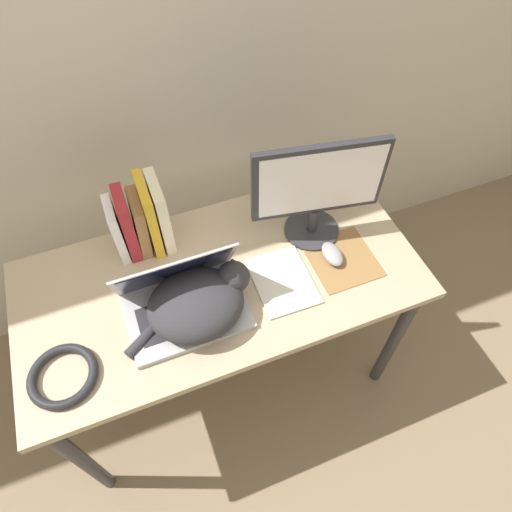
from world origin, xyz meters
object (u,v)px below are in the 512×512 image
at_px(laptop, 183,299).
at_px(cat, 199,302).
at_px(cable_coil, 63,376).
at_px(computer_mouse, 332,254).
at_px(external_monitor, 318,189).
at_px(notepad, 283,281).
at_px(book_row, 141,220).

bearing_deg(laptop, cat, -47.73).
bearing_deg(cable_coil, laptop, 14.20).
relative_size(computer_mouse, cable_coil, 0.53).
bearing_deg(external_monitor, notepad, -138.20).
height_order(cat, external_monitor, external_monitor).
height_order(external_monitor, cable_coil, external_monitor).
bearing_deg(cable_coil, notepad, 5.86).
bearing_deg(external_monitor, laptop, -164.82).
relative_size(external_monitor, cable_coil, 2.16).
bearing_deg(external_monitor, computer_mouse, -84.86).
relative_size(laptop, cable_coil, 1.86).
distance_m(external_monitor, book_row, 0.56).
bearing_deg(computer_mouse, cable_coil, -173.59).
relative_size(cat, notepad, 1.72).
relative_size(cable_coil, notepad, 0.81).
distance_m(laptop, external_monitor, 0.52).
bearing_deg(laptop, computer_mouse, 0.43).
bearing_deg(laptop, notepad, -4.34).
xyz_separation_m(external_monitor, notepad, (-0.17, -0.15, -0.20)).
distance_m(book_row, notepad, 0.49).
distance_m(external_monitor, notepad, 0.30).
bearing_deg(computer_mouse, notepad, -171.59).
relative_size(cat, book_row, 1.62).
bearing_deg(external_monitor, cat, -158.82).
relative_size(cat, external_monitor, 0.98).
xyz_separation_m(book_row, notepad, (0.36, -0.31, -0.11)).
height_order(laptop, computer_mouse, laptop).
relative_size(laptop, notepad, 1.51).
relative_size(external_monitor, notepad, 1.75).
bearing_deg(computer_mouse, cat, -174.35).
bearing_deg(book_row, laptop, -80.81).
bearing_deg(cable_coil, cat, 7.27).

